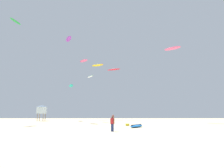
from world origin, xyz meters
TOP-DOWN VIEW (x-y plane):
  - ground_plane at (0.00, 0.00)m, footprint 120.00×120.00m
  - person_foreground at (-0.11, 3.53)m, footprint 0.44×0.36m
  - person_midground at (0.27, 20.80)m, footprint 0.40×0.47m
  - kite_grounded_near at (3.25, 9.29)m, footprint 2.63×3.27m
  - lifeguard_tower at (-18.40, 32.02)m, footprint 2.30×2.30m
  - cooler_box at (2.34, 12.50)m, footprint 0.56×0.36m
  - kite_aloft_0 at (-19.04, 17.15)m, footprint 1.41×2.92m
  - kite_aloft_1 at (14.09, 23.37)m, footprint 3.69×3.14m
  - kite_aloft_2 at (-8.70, 38.47)m, footprint 3.25×3.08m
  - kite_aloft_3 at (-11.10, 32.87)m, footprint 1.55×3.93m
  - kite_aloft_4 at (0.81, 38.06)m, footprint 4.41×2.80m
  - kite_aloft_5 at (-5.18, 27.06)m, footprint 2.12×2.64m
  - kite_aloft_6 at (-4.57, 41.87)m, footprint 4.46×3.11m
  - kite_aloft_7 at (-9.96, 23.26)m, footprint 2.38×3.48m

SIDE VIEW (x-z plane):
  - ground_plane at x=0.00m, z-range 0.00..0.00m
  - cooler_box at x=2.34m, z-range 0.00..0.32m
  - kite_grounded_near at x=3.25m, z-range -0.01..0.39m
  - person_foreground at x=-0.11m, z-range 0.13..1.72m
  - person_midground at x=0.27m, z-range 0.14..1.85m
  - lifeguard_tower at x=-18.40m, z-range 0.98..5.13m
  - kite_aloft_3 at x=-11.10m, z-range 9.10..9.86m
  - kite_aloft_5 at x=-5.18m, z-range 10.60..11.08m
  - kite_aloft_4 at x=0.81m, z-range 15.23..15.74m
  - kite_aloft_1 at x=14.09m, z-range 16.45..17.14m
  - kite_aloft_6 at x=-4.57m, z-range 17.59..18.23m
  - kite_aloft_2 at x=-8.70m, z-range 18.00..18.82m
  - kite_aloft_7 at x=-9.96m, z-range 18.65..19.18m
  - kite_aloft_0 at x=-19.04m, z-range 19.60..20.06m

